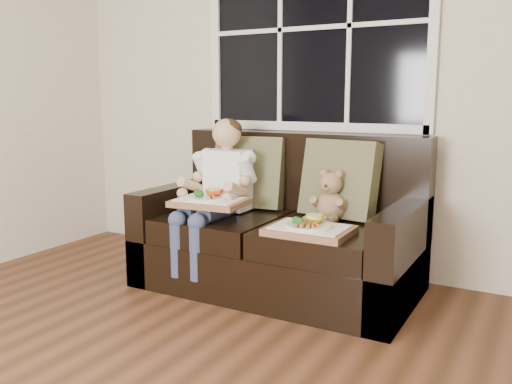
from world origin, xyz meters
The scene contains 8 objects.
window_back centered at (-0.26, 2.48, 1.65)m, with size 1.62×0.04×1.37m.
loveseat centered at (-0.26, 2.02, 0.31)m, with size 1.70×0.92×0.96m.
pillow_left centered at (-0.59, 2.17, 0.69)m, with size 0.50×0.28×0.49m.
pillow_right centered at (0.06, 2.17, 0.69)m, with size 0.51×0.28×0.49m.
child centered at (-0.65, 1.89, 0.66)m, with size 0.41×0.61×0.94m.
teddy_bear centered at (0.05, 2.05, 0.58)m, with size 0.19×0.24×0.32m.
tray_left centered at (-0.59, 1.70, 0.57)m, with size 0.46×0.37×0.10m.
tray_right centered at (0.07, 1.69, 0.48)m, with size 0.45×0.35×0.10m.
Camera 1 is at (1.22, -0.99, 1.20)m, focal length 38.00 mm.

